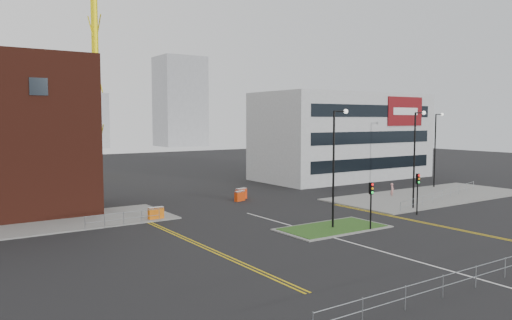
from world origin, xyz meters
The scene contains 24 objects.
ground centered at (0.00, 0.00, 0.00)m, with size 200.00×200.00×0.00m, color black.
pavement_right centered at (22.00, 14.00, 0.06)m, with size 24.00×10.00×0.12m, color slate.
island_kerb centered at (2.00, 8.00, 0.04)m, with size 8.60×4.60×0.08m, color slate.
grass_island centered at (2.00, 8.00, 0.06)m, with size 8.00×4.00×0.12m, color #204517.
office_block centered at (26.01, 31.97, 6.00)m, with size 25.00×12.20×12.00m.
streetlamp_island centered at (2.22, 8.00, 5.41)m, with size 1.46×0.36×9.18m.
streetlamp_right_near centered at (14.22, 10.00, 5.41)m, with size 1.46×0.36×9.18m.
streetlamp_right_far centered at (28.22, 18.00, 5.41)m, with size 1.46×0.36×9.18m.
traffic_light_island centered at (4.00, 5.98, 2.57)m, with size 0.28×0.33×3.65m.
traffic_light_right centered at (12.00, 7.98, 2.57)m, with size 0.28×0.33×3.65m.
railing_front centered at (0.00, -6.00, 0.78)m, with size 24.05×0.05×1.10m.
railing_left centered at (-11.00, 18.00, 0.74)m, with size 6.05×0.05×1.10m.
railing_right centered at (20.50, 11.50, 0.78)m, with size 19.05×5.05×1.10m.
centre_line centered at (0.00, 2.00, 0.01)m, with size 0.15×30.00×0.01m, color silver.
yellow_left_a centered at (-9.00, 10.00, 0.01)m, with size 0.12×24.00×0.01m, color gold.
yellow_left_b centered at (-8.70, 10.00, 0.01)m, with size 0.12×24.00×0.01m, color gold.
yellow_right_a centered at (9.50, 6.00, 0.01)m, with size 0.12×20.00×0.01m, color gold.
yellow_right_b centered at (9.80, 6.00, 0.01)m, with size 0.12×20.00×0.01m, color gold.
skyline_b centered at (10.00, 130.00, 8.00)m, with size 24.00×12.00×16.00m, color gray.
skyline_c centered at (45.00, 125.00, 14.00)m, with size 14.00×12.00×28.00m, color gray.
pedestrian centered at (17.89, 15.84, 0.77)m, with size 0.56×0.37×1.55m, color tan.
barrier_left centered at (-8.00, 18.69, 0.59)m, with size 1.30×0.45×1.09m.
barrier_mid centered at (3.00, 23.02, 0.57)m, with size 1.32×0.79×1.05m.
barrier_right centered at (3.81, 24.00, 0.62)m, with size 1.43×0.83×1.14m.
Camera 1 is at (-24.09, -20.01, 8.38)m, focal length 35.00 mm.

